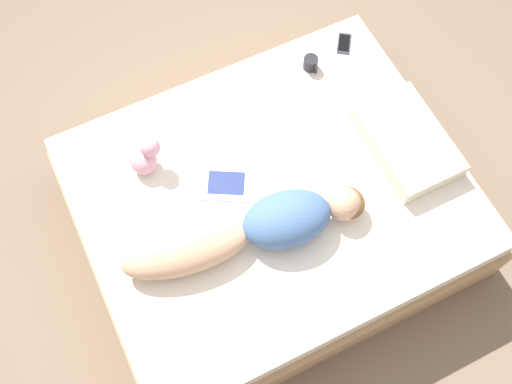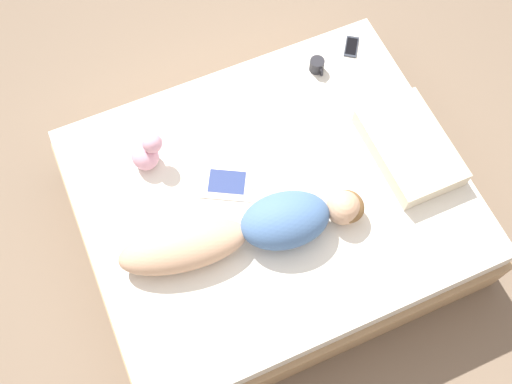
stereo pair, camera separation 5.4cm
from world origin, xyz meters
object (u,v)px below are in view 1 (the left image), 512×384
at_px(person, 252,230).
at_px(cell_phone, 344,43).
at_px(open_magazine, 228,167).
at_px(coffee_mug, 311,63).

relative_size(person, cell_phone, 7.75).
relative_size(open_magazine, cell_phone, 3.00).
distance_m(person, cell_phone, 1.31).
relative_size(person, coffee_mug, 10.74).
distance_m(open_magazine, cell_phone, 1.04).
bearing_deg(person, open_magazine, -178.77).
relative_size(person, open_magazine, 2.58).
height_order(person, coffee_mug, person).
distance_m(open_magazine, coffee_mug, 0.78).
height_order(person, open_magazine, person).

